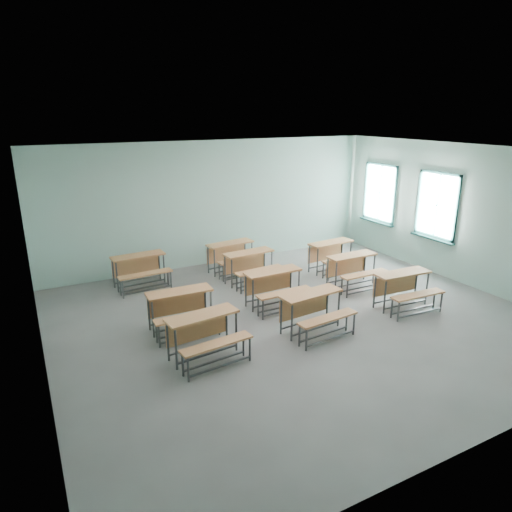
{
  "coord_description": "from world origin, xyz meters",
  "views": [
    {
      "loc": [
        -4.51,
        -6.81,
        3.89
      ],
      "look_at": [
        -0.29,
        1.2,
        1.0
      ],
      "focal_mm": 32.0,
      "sensor_mm": 36.0,
      "label": 1
    }
  ],
  "objects_px": {
    "desk_unit_r0c1": "(315,307)",
    "desk_unit_r0c2": "(405,285)",
    "desk_unit_r3c1": "(233,253)",
    "desk_unit_r0c0": "(206,331)",
    "desk_unit_r1c0": "(182,305)",
    "desk_unit_r1c1": "(275,283)",
    "desk_unit_r2c2": "(333,252)",
    "desk_unit_r1c2": "(354,266)",
    "desk_unit_r2c1": "(251,263)",
    "desk_unit_r3c0": "(140,266)"
  },
  "relations": [
    {
      "from": "desk_unit_r0c1",
      "to": "desk_unit_r0c2",
      "type": "relative_size",
      "value": 1.02
    },
    {
      "from": "desk_unit_r3c1",
      "to": "desk_unit_r0c0",
      "type": "bearing_deg",
      "value": -127.67
    },
    {
      "from": "desk_unit_r1c0",
      "to": "desk_unit_r0c2",
      "type": "bearing_deg",
      "value": -12.64
    },
    {
      "from": "desk_unit_r1c1",
      "to": "desk_unit_r2c2",
      "type": "height_order",
      "value": "same"
    },
    {
      "from": "desk_unit_r0c2",
      "to": "desk_unit_r1c2",
      "type": "distance_m",
      "value": 1.43
    },
    {
      "from": "desk_unit_r1c0",
      "to": "desk_unit_r3c1",
      "type": "height_order",
      "value": "same"
    },
    {
      "from": "desk_unit_r2c1",
      "to": "desk_unit_r0c1",
      "type": "bearing_deg",
      "value": -97.23
    },
    {
      "from": "desk_unit_r0c1",
      "to": "desk_unit_r0c2",
      "type": "distance_m",
      "value": 2.26
    },
    {
      "from": "desk_unit_r3c0",
      "to": "desk_unit_r3c1",
      "type": "bearing_deg",
      "value": -4.72
    },
    {
      "from": "desk_unit_r0c2",
      "to": "desk_unit_r1c0",
      "type": "height_order",
      "value": "same"
    },
    {
      "from": "desk_unit_r0c1",
      "to": "desk_unit_r2c2",
      "type": "relative_size",
      "value": 1.0
    },
    {
      "from": "desk_unit_r0c0",
      "to": "desk_unit_r1c2",
      "type": "xyz_separation_m",
      "value": [
        4.2,
        1.4,
        0.0
      ]
    },
    {
      "from": "desk_unit_r2c1",
      "to": "desk_unit_r1c1",
      "type": "bearing_deg",
      "value": -101.15
    },
    {
      "from": "desk_unit_r0c1",
      "to": "desk_unit_r3c1",
      "type": "distance_m",
      "value": 3.68
    },
    {
      "from": "desk_unit_r3c0",
      "to": "desk_unit_r0c2",
      "type": "bearing_deg",
      "value": -42.88
    },
    {
      "from": "desk_unit_r1c1",
      "to": "desk_unit_r2c2",
      "type": "distance_m",
      "value": 2.66
    },
    {
      "from": "desk_unit_r0c1",
      "to": "desk_unit_r3c0",
      "type": "distance_m",
      "value": 4.34
    },
    {
      "from": "desk_unit_r1c2",
      "to": "desk_unit_r3c1",
      "type": "distance_m",
      "value": 3.01
    },
    {
      "from": "desk_unit_r0c1",
      "to": "desk_unit_r2c2",
      "type": "distance_m",
      "value": 3.47
    },
    {
      "from": "desk_unit_r3c1",
      "to": "desk_unit_r1c2",
      "type": "bearing_deg",
      "value": -54.26
    },
    {
      "from": "desk_unit_r0c1",
      "to": "desk_unit_r2c1",
      "type": "xyz_separation_m",
      "value": [
        0.13,
        2.77,
        0.0
      ]
    },
    {
      "from": "desk_unit_r0c2",
      "to": "desk_unit_r1c1",
      "type": "distance_m",
      "value": 2.65
    },
    {
      "from": "desk_unit_r1c1",
      "to": "desk_unit_r3c1",
      "type": "relative_size",
      "value": 0.94
    },
    {
      "from": "desk_unit_r1c2",
      "to": "desk_unit_r3c0",
      "type": "bearing_deg",
      "value": 152.44
    },
    {
      "from": "desk_unit_r0c0",
      "to": "desk_unit_r1c0",
      "type": "relative_size",
      "value": 1.04
    },
    {
      "from": "desk_unit_r1c2",
      "to": "desk_unit_r3c0",
      "type": "xyz_separation_m",
      "value": [
        -4.34,
        2.27,
        0.0
      ]
    },
    {
      "from": "desk_unit_r0c1",
      "to": "desk_unit_r1c1",
      "type": "height_order",
      "value": "same"
    },
    {
      "from": "desk_unit_r1c0",
      "to": "desk_unit_r1c1",
      "type": "xyz_separation_m",
      "value": [
        2.07,
        0.16,
        0.0
      ]
    },
    {
      "from": "desk_unit_r0c0",
      "to": "desk_unit_r0c1",
      "type": "relative_size",
      "value": 1.01
    },
    {
      "from": "desk_unit_r0c1",
      "to": "desk_unit_r3c1",
      "type": "height_order",
      "value": "same"
    },
    {
      "from": "desk_unit_r0c1",
      "to": "desk_unit_r1c1",
      "type": "bearing_deg",
      "value": 86.39
    },
    {
      "from": "desk_unit_r0c0",
      "to": "desk_unit_r3c0",
      "type": "relative_size",
      "value": 1.03
    },
    {
      "from": "desk_unit_r0c0",
      "to": "desk_unit_r1c0",
      "type": "bearing_deg",
      "value": 84.62
    },
    {
      "from": "desk_unit_r1c2",
      "to": "desk_unit_r2c2",
      "type": "bearing_deg",
      "value": 78.24
    },
    {
      "from": "desk_unit_r1c2",
      "to": "desk_unit_r3c1",
      "type": "height_order",
      "value": "same"
    },
    {
      "from": "desk_unit_r0c0",
      "to": "desk_unit_r1c1",
      "type": "height_order",
      "value": "same"
    },
    {
      "from": "desk_unit_r2c2",
      "to": "desk_unit_r1c0",
      "type": "bearing_deg",
      "value": -167.9
    },
    {
      "from": "desk_unit_r1c0",
      "to": "desk_unit_r3c0",
      "type": "xyz_separation_m",
      "value": [
        -0.12,
        2.53,
        0.0
      ]
    },
    {
      "from": "desk_unit_r2c2",
      "to": "desk_unit_r3c1",
      "type": "xyz_separation_m",
      "value": [
        -2.27,
        1.12,
        0.0
      ]
    },
    {
      "from": "desk_unit_r1c1",
      "to": "desk_unit_r1c2",
      "type": "bearing_deg",
      "value": 2.25
    },
    {
      "from": "desk_unit_r1c0",
      "to": "desk_unit_r3c1",
      "type": "bearing_deg",
      "value": 50.94
    },
    {
      "from": "desk_unit_r1c2",
      "to": "desk_unit_r2c2",
      "type": "height_order",
      "value": "same"
    },
    {
      "from": "desk_unit_r3c1",
      "to": "desk_unit_r1c1",
      "type": "bearing_deg",
      "value": -99.49
    },
    {
      "from": "desk_unit_r1c2",
      "to": "desk_unit_r3c1",
      "type": "relative_size",
      "value": 0.93
    },
    {
      "from": "desk_unit_r2c1",
      "to": "desk_unit_r3c0",
      "type": "height_order",
      "value": "same"
    },
    {
      "from": "desk_unit_r2c2",
      "to": "desk_unit_r0c1",
      "type": "bearing_deg",
      "value": -137.39
    },
    {
      "from": "desk_unit_r0c2",
      "to": "desk_unit_r1c1",
      "type": "relative_size",
      "value": 1.03
    },
    {
      "from": "desk_unit_r2c1",
      "to": "desk_unit_r1c0",
      "type": "bearing_deg",
      "value": -149.38
    },
    {
      "from": "desk_unit_r1c1",
      "to": "desk_unit_r2c1",
      "type": "xyz_separation_m",
      "value": [
        0.16,
        1.41,
        0.0
      ]
    },
    {
      "from": "desk_unit_r0c1",
      "to": "desk_unit_r2c1",
      "type": "height_order",
      "value": "same"
    }
  ]
}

